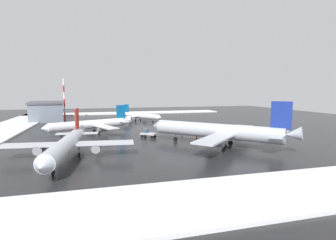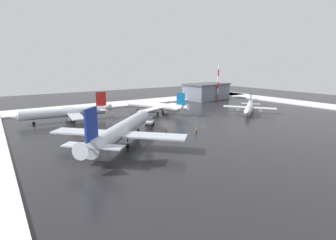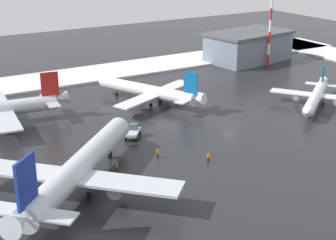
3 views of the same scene
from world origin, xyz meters
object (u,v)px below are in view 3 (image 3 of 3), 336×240
(airplane_distant_tail, at_px, (149,91))
(ground_crew_near_tug, at_px, (158,153))
(ground_crew_by_nose_gear, at_px, (117,167))
(antenna_mast, at_px, (270,32))
(airplane_far_rear, at_px, (79,168))
(pushback_tug, at_px, (133,131))
(cargo_hangar, at_px, (248,46))
(ground_crew_beside_wing, at_px, (208,157))
(airplane_foreground_jet, at_px, (316,96))

(airplane_distant_tail, distance_m, ground_crew_near_tug, 30.11)
(ground_crew_by_nose_gear, relative_size, antenna_mast, 0.09)
(ground_crew_near_tug, height_order, ground_crew_by_nose_gear, same)
(airplane_far_rear, distance_m, antenna_mast, 88.45)
(pushback_tug, relative_size, cargo_hangar, 0.18)
(airplane_distant_tail, relative_size, cargo_hangar, 1.06)
(antenna_mast, bearing_deg, ground_crew_by_nose_gear, 31.25)
(airplane_far_rear, relative_size, ground_crew_beside_wing, 18.06)
(airplane_foreground_jet, bearing_deg, airplane_far_rear, -25.65)
(ground_crew_near_tug, bearing_deg, antenna_mast, -4.06)
(pushback_tug, distance_m, ground_crew_near_tug, 10.57)
(cargo_hangar, bearing_deg, ground_crew_beside_wing, 38.06)
(airplane_foreground_jet, distance_m, pushback_tug, 43.26)
(ground_crew_near_tug, height_order, ground_crew_beside_wing, same)
(ground_crew_near_tug, height_order, cargo_hangar, cargo_hangar)
(pushback_tug, height_order, ground_crew_near_tug, pushback_tug)
(airplane_far_rear, height_order, antenna_mast, antenna_mast)
(airplane_foreground_jet, bearing_deg, cargo_hangar, -145.52)
(pushback_tug, xyz_separation_m, antenna_mast, (-59.44, -29.65, 8.62))
(airplane_far_rear, relative_size, antenna_mast, 1.56)
(antenna_mast, bearing_deg, ground_crew_near_tug, 33.72)
(ground_crew_by_nose_gear, bearing_deg, cargo_hangar, -105.06)
(ground_crew_beside_wing, distance_m, antenna_mast, 71.53)
(ground_crew_near_tug, bearing_deg, airplane_distant_tail, 25.86)
(antenna_mast, bearing_deg, pushback_tug, 26.51)
(antenna_mast, bearing_deg, airplane_foreground_jet, 64.39)
(ground_crew_by_nose_gear, height_order, cargo_hangar, cargo_hangar)
(airplane_far_rear, bearing_deg, ground_crew_by_nose_gear, -22.27)
(airplane_foreground_jet, height_order, pushback_tug, airplane_foreground_jet)
(pushback_tug, distance_m, cargo_hangar, 69.43)
(antenna_mast, distance_m, cargo_hangar, 9.60)
(airplane_distant_tail, height_order, ground_crew_by_nose_gear, airplane_distant_tail)
(airplane_far_rear, xyz_separation_m, ground_crew_by_nose_gear, (-7.48, -2.98, -2.86))
(airplane_far_rear, xyz_separation_m, ground_crew_beside_wing, (-22.25, 1.57, -2.86))
(airplane_far_rear, xyz_separation_m, ground_crew_near_tug, (-15.91, -4.44, -2.86))
(pushback_tug, height_order, ground_crew_by_nose_gear, pushback_tug)
(ground_crew_by_nose_gear, relative_size, cargo_hangar, 0.06)
(airplane_distant_tail, height_order, antenna_mast, antenna_mast)
(airplane_foreground_jet, relative_size, antenna_mast, 1.09)
(ground_crew_beside_wing, relative_size, cargo_hangar, 0.06)
(airplane_distant_tail, bearing_deg, airplane_foreground_jet, -148.79)
(pushback_tug, height_order, antenna_mast, antenna_mast)
(ground_crew_near_tug, bearing_deg, cargo_hangar, 1.28)
(airplane_distant_tail, height_order, airplane_foreground_jet, airplane_distant_tail)
(ground_crew_near_tug, xyz_separation_m, cargo_hangar, (-59.14, -48.01, 3.47))
(airplane_foreground_jet, relative_size, ground_crew_near_tug, 12.64)
(airplane_foreground_jet, xyz_separation_m, cargo_hangar, (-15.38, -42.13, 1.98))
(airplane_foreground_jet, height_order, ground_crew_by_nose_gear, airplane_foreground_jet)
(ground_crew_beside_wing, height_order, ground_crew_by_nose_gear, same)
(pushback_tug, bearing_deg, airplane_far_rear, 171.51)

